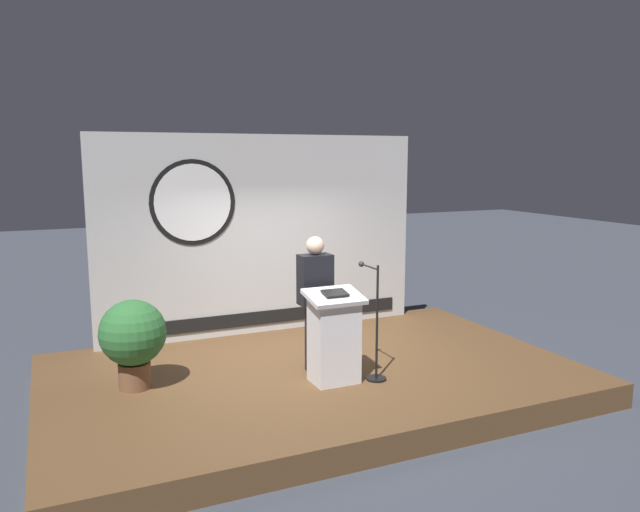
# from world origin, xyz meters

# --- Properties ---
(ground_plane) EXTENTS (40.00, 40.00, 0.00)m
(ground_plane) POSITION_xyz_m (0.00, 0.00, 0.00)
(ground_plane) COLOR #383D47
(stage_platform) EXTENTS (6.40, 4.00, 0.30)m
(stage_platform) POSITION_xyz_m (0.00, 0.00, 0.15)
(stage_platform) COLOR brown
(stage_platform) RESTS_ON ground
(banner_display) EXTENTS (4.88, 0.12, 2.92)m
(banner_display) POSITION_xyz_m (-0.03, 1.85, 1.76)
(banner_display) COLOR silver
(banner_display) RESTS_ON stage_platform
(podium) EXTENTS (0.64, 0.50, 1.10)m
(podium) POSITION_xyz_m (0.05, -0.51, 0.84)
(podium) COLOR silver
(podium) RESTS_ON stage_platform
(speaker_person) EXTENTS (0.40, 0.26, 1.66)m
(speaker_person) POSITION_xyz_m (0.02, -0.03, 1.15)
(speaker_person) COLOR black
(speaker_person) RESTS_ON stage_platform
(microphone_stand) EXTENTS (0.24, 0.56, 1.37)m
(microphone_stand) POSITION_xyz_m (0.53, -0.60, 0.78)
(microphone_stand) COLOR black
(microphone_stand) RESTS_ON stage_platform
(potted_plant) EXTENTS (0.75, 0.75, 1.02)m
(potted_plant) POSITION_xyz_m (-2.10, 0.23, 0.91)
(potted_plant) COLOR brown
(potted_plant) RESTS_ON stage_platform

